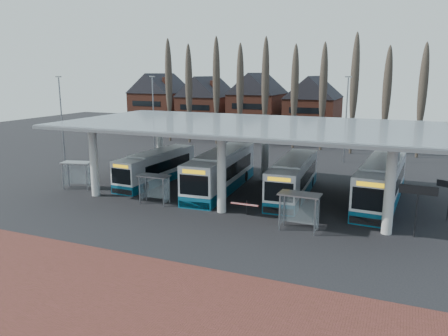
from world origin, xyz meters
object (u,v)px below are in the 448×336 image
at_px(shelter_2, 300,203).
at_px(bus_3, 381,183).
at_px(bus_2, 293,178).
at_px(shelter_0, 78,169).
at_px(shelter_1, 155,183).
at_px(bus_1, 221,172).
at_px(bus_0, 157,167).

bearing_deg(shelter_2, bus_3, 63.48).
bearing_deg(bus_2, shelter_2, -76.59).
distance_m(shelter_0, shelter_1, 9.28).
relative_size(bus_1, shelter_0, 4.42).
bearing_deg(bus_1, shelter_1, -122.41).
bearing_deg(bus_0, shelter_1, -57.16).
relative_size(bus_0, bus_2, 0.93).
distance_m(bus_3, shelter_2, 10.05).
xyz_separation_m(bus_0, shelter_2, (16.12, -8.01, 0.45)).
bearing_deg(bus_3, shelter_2, -114.45).
height_order(bus_0, bus_2, bus_2).
height_order(bus_0, bus_1, bus_1).
height_order(bus_2, shelter_2, bus_2).
bearing_deg(bus_1, bus_0, 173.45).
xyz_separation_m(shelter_1, shelter_2, (12.41, -1.59, 0.16)).
relative_size(bus_3, shelter_1, 4.99).
bearing_deg(bus_0, bus_2, 4.19).
distance_m(bus_0, bus_3, 20.85).
bearing_deg(bus_1, shelter_2, -44.20).
distance_m(bus_2, bus_3, 7.24).
relative_size(bus_1, bus_3, 1.00).
bearing_deg(shelter_0, shelter_2, -22.80).
bearing_deg(bus_0, bus_1, 0.20).
height_order(bus_1, bus_2, bus_1).
height_order(bus_2, bus_3, bus_3).
height_order(bus_0, shelter_2, bus_0).
bearing_deg(bus_0, bus_3, 5.15).
bearing_deg(shelter_0, bus_1, 5.75).
xyz_separation_m(bus_1, bus_2, (6.59, 0.65, -0.14)).
distance_m(shelter_0, shelter_2, 21.79).
bearing_deg(bus_3, shelter_0, -163.89).
relative_size(bus_2, bus_3, 0.92).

